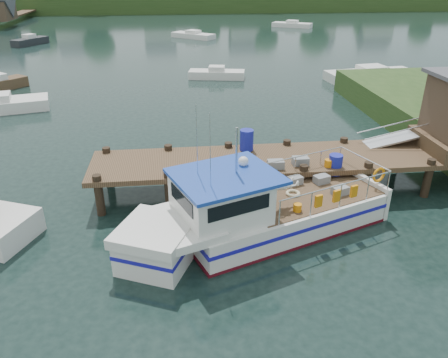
{
  "coord_description": "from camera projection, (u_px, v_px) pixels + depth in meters",
  "views": [
    {
      "loc": [
        -2.59,
        -15.54,
        8.22
      ],
      "look_at": [
        -1.0,
        -1.5,
        1.3
      ],
      "focal_mm": 35.0,
      "sensor_mm": 36.0,
      "label": 1
    }
  ],
  "objects": [
    {
      "name": "ground_plane",
      "position": [
        244.0,
        190.0,
        17.75
      ],
      "size": [
        160.0,
        160.0,
        0.0
      ],
      "primitive_type": "plane",
      "color": "black"
    },
    {
      "name": "dock",
      "position": [
        406.0,
        132.0,
        17.43
      ],
      "size": [
        16.6,
        3.0,
        4.78
      ],
      "color": "#4D3824",
      "rests_on": "ground"
    },
    {
      "name": "lobster_boat",
      "position": [
        253.0,
        214.0,
        14.41
      ],
      "size": [
        9.53,
        5.61,
        4.71
      ],
      "rotation": [
        0.0,
        0.0,
        0.36
      ],
      "color": "silver",
      "rests_on": "ground"
    },
    {
      "name": "moored_far",
      "position": [
        292.0,
        25.0,
        64.79
      ],
      "size": [
        5.94,
        4.61,
        0.98
      ],
      "rotation": [
        0.0,
        0.0,
        -0.27
      ],
      "color": "silver",
      "rests_on": "ground"
    },
    {
      "name": "moored_b",
      "position": [
        217.0,
        74.0,
        35.25
      ],
      "size": [
        4.66,
        2.32,
        0.98
      ],
      "rotation": [
        0.0,
        0.0,
        0.42
      ],
      "color": "silver",
      "rests_on": "ground"
    },
    {
      "name": "moored_c",
      "position": [
        371.0,
        75.0,
        34.69
      ],
      "size": [
        7.4,
        3.33,
        1.13
      ],
      "rotation": [
        0.0,
        0.0,
        -0.05
      ],
      "color": "silver",
      "rests_on": "ground"
    },
    {
      "name": "moored_d",
      "position": [
        193.0,
        35.0,
        54.92
      ],
      "size": [
        5.59,
        5.14,
        0.97
      ],
      "rotation": [
        0.0,
        0.0,
        0.35
      ],
      "color": "silver",
      "rests_on": "ground"
    },
    {
      "name": "moored_e",
      "position": [
        30.0,
        41.0,
        50.17
      ],
      "size": [
        3.56,
        4.43,
        1.19
      ],
      "rotation": [
        0.0,
        0.0,
        -0.39
      ],
      "color": "black",
      "rests_on": "ground"
    }
  ]
}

